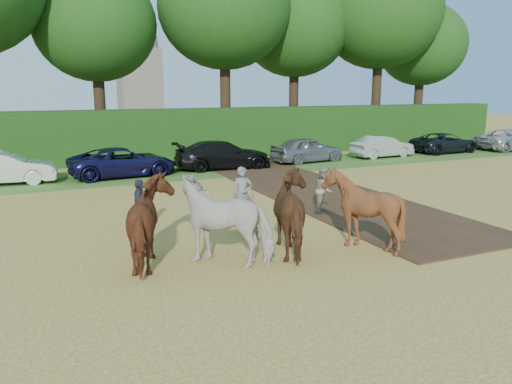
{
  "coord_description": "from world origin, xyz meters",
  "views": [
    {
      "loc": [
        -9.01,
        -10.33,
        4.23
      ],
      "look_at": [
        -3.52,
        1.94,
        1.4
      ],
      "focal_mm": 35.0,
      "sensor_mm": 36.0,
      "label": 1
    }
  ],
  "objects_px": {
    "church": "(136,9)",
    "plough_team": "(263,215)",
    "parked_cars": "(286,152)",
    "spectator_near": "(324,190)",
    "spectator_far": "(140,206)"
  },
  "relations": [
    {
      "from": "spectator_near",
      "to": "plough_team",
      "type": "height_order",
      "value": "plough_team"
    },
    {
      "from": "spectator_near",
      "to": "spectator_far",
      "type": "distance_m",
      "value": 6.26
    },
    {
      "from": "spectator_near",
      "to": "parked_cars",
      "type": "bearing_deg",
      "value": 17.52
    },
    {
      "from": "plough_team",
      "to": "parked_cars",
      "type": "xyz_separation_m",
      "value": [
        7.59,
        13.34,
        -0.34
      ]
    },
    {
      "from": "spectator_near",
      "to": "plough_team",
      "type": "xyz_separation_m",
      "value": [
        -3.81,
        -3.22,
        0.26
      ]
    },
    {
      "from": "church",
      "to": "spectator_near",
      "type": "bearing_deg",
      "value": -94.52
    },
    {
      "from": "church",
      "to": "spectator_far",
      "type": "bearing_deg",
      "value": -101.44
    },
    {
      "from": "spectator_far",
      "to": "plough_team",
      "type": "xyz_separation_m",
      "value": [
        2.44,
        -3.39,
        0.26
      ]
    },
    {
      "from": "parked_cars",
      "to": "spectator_near",
      "type": "bearing_deg",
      "value": -110.5
    },
    {
      "from": "spectator_far",
      "to": "church",
      "type": "xyz_separation_m",
      "value": [
        10.29,
        50.83,
        12.94
      ]
    },
    {
      "from": "church",
      "to": "plough_team",
      "type": "bearing_deg",
      "value": -98.23
    },
    {
      "from": "plough_team",
      "to": "parked_cars",
      "type": "relative_size",
      "value": 0.18
    },
    {
      "from": "parked_cars",
      "to": "plough_team",
      "type": "bearing_deg",
      "value": -119.65
    },
    {
      "from": "parked_cars",
      "to": "church",
      "type": "height_order",
      "value": "church"
    },
    {
      "from": "spectator_far",
      "to": "parked_cars",
      "type": "bearing_deg",
      "value": -27.21
    }
  ]
}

